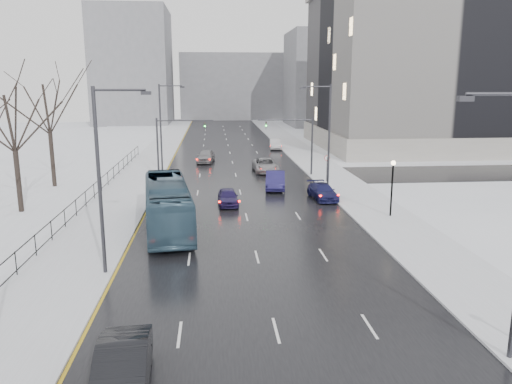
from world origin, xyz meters
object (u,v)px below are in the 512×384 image
object	(u,v)px
bus	(167,205)
sedan_center_near	(228,197)
sedan_right_near	(275,180)
sedan_right_far	(323,192)
streetlight_l_near	(103,172)
lamppost_r_mid	(392,180)
tree_park_e	(55,187)
tree_park_d	(22,213)
streetlight_r_mid	(327,132)
mast_signal_right	(302,139)
sedan_center_far	(206,156)
mast_signal_left	(167,140)
no_uturn_sign	(327,161)
streetlight_l_far	(163,123)
sedan_right_cross	(265,165)
sedan_right_distant	(275,144)
sedan_left_near	(122,370)

from	to	relation	value
bus	sedan_center_near	xyz separation A→B (m)	(4.45, 6.60, -1.03)
sedan_center_near	sedan_right_near	size ratio (longest dim) A/B	0.78
sedan_right_far	sedan_right_near	bearing A→B (deg)	122.25
streetlight_l_near	lamppost_r_mid	xyz separation A→B (m)	(19.17, 10.00, -2.67)
tree_park_e	sedan_right_far	xyz separation A→B (m)	(25.33, -7.51, 0.72)
tree_park_d	streetlight_r_mid	size ratio (longest dim) A/B	1.25
streetlight_r_mid	mast_signal_right	world-z (taller)	streetlight_r_mid
tree_park_e	sedan_center_far	size ratio (longest dim) A/B	2.72
lamppost_r_mid	sedan_center_near	distance (m)	13.48
streetlight_l_near	mast_signal_left	xyz separation A→B (m)	(0.84, 28.00, -1.51)
lamppost_r_mid	no_uturn_sign	world-z (taller)	lamppost_r_mid
lamppost_r_mid	mast_signal_left	world-z (taller)	mast_signal_left
bus	sedan_right_far	distance (m)	15.23
streetlight_l_far	bus	world-z (taller)	streetlight_l_far
mast_signal_right	sedan_right_far	world-z (taller)	mast_signal_right
no_uturn_sign	sedan_right_cross	xyz separation A→B (m)	(-5.70, 6.56, -1.47)
tree_park_e	streetlight_l_near	distance (m)	26.61
bus	lamppost_r_mid	bearing A→B (deg)	-2.06
tree_park_e	streetlight_l_near	xyz separation A→B (m)	(10.03, -24.00, 5.62)
tree_park_d	lamppost_r_mid	world-z (taller)	tree_park_d
lamppost_r_mid	sedan_right_distant	size ratio (longest dim) A/B	0.88
streetlight_l_far	mast_signal_left	bearing A→B (deg)	-78.13
sedan_right_far	sedan_center_far	xyz separation A→B (m)	(-10.55, 21.73, 0.17)
streetlight_l_near	bus	distance (m)	9.59
mast_signal_right	mast_signal_left	distance (m)	14.65
mast_signal_right	sedan_right_cross	bearing A→B (deg)	146.24
mast_signal_right	sedan_center_near	distance (m)	15.93
tree_park_e	sedan_center_near	world-z (taller)	tree_park_e
tree_park_e	sedan_left_near	world-z (taller)	tree_park_e
sedan_right_cross	tree_park_d	bearing A→B (deg)	-144.15
streetlight_l_near	mast_signal_right	size ratio (longest dim) A/B	1.54
streetlight_l_near	sedan_right_near	world-z (taller)	streetlight_l_near
no_uturn_sign	streetlight_l_far	bearing A→B (deg)	155.27
sedan_left_near	tree_park_e	bearing A→B (deg)	106.50
streetlight_r_mid	lamppost_r_mid	bearing A→B (deg)	-74.18
tree_park_e	lamppost_r_mid	size ratio (longest dim) A/B	3.15
lamppost_r_mid	sedan_right_cross	bearing A→B (deg)	110.04
tree_park_d	sedan_right_distant	distance (m)	44.36
mast_signal_right	sedan_left_near	xyz separation A→B (m)	(-12.96, -38.75, -3.25)
tree_park_e	lamppost_r_mid	bearing A→B (deg)	-25.62
mast_signal_left	sedan_center_near	xyz separation A→B (m)	(6.02, -12.96, -3.37)
no_uturn_sign	mast_signal_left	bearing A→B (deg)	166.40
streetlight_r_mid	sedan_right_far	distance (m)	6.12
streetlight_l_far	no_uturn_sign	size ratio (longest dim) A/B	3.70
tree_park_d	sedan_center_far	bearing A→B (deg)	59.30
no_uturn_sign	streetlight_r_mid	bearing A→B (deg)	-104.48
sedan_center_far	lamppost_r_mid	bearing A→B (deg)	-56.04
streetlight_r_mid	sedan_right_near	world-z (taller)	streetlight_r_mid
streetlight_r_mid	mast_signal_right	size ratio (longest dim) A/B	1.54
sedan_center_near	mast_signal_right	bearing A→B (deg)	54.59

